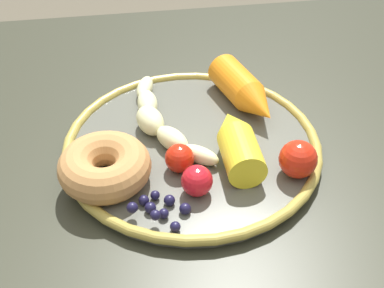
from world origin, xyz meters
name	(u,v)px	position (x,y,z in m)	size (l,w,h in m)	color
dining_table	(159,226)	(0.00, 0.00, 0.62)	(0.94, 0.81, 0.71)	#313225
plate	(192,146)	(-0.05, -0.02, 0.72)	(0.30, 0.30, 0.02)	#56584E
banana	(161,120)	(-0.01, -0.06, 0.74)	(0.09, 0.19, 0.03)	#EBECAD
carrot_orange	(245,92)	(-0.12, -0.09, 0.75)	(0.08, 0.13, 0.04)	orange
carrot_yellow	(237,142)	(-0.09, 0.00, 0.75)	(0.04, 0.11, 0.04)	yellow
donut	(105,167)	(0.06, 0.02, 0.75)	(0.10, 0.10, 0.04)	#BD844A
blueberry_pile	(159,208)	(0.00, 0.08, 0.73)	(0.06, 0.06, 0.02)	#191638
tomato_near	(298,159)	(-0.15, 0.04, 0.75)	(0.04, 0.04, 0.04)	red
tomato_mid	(197,181)	(-0.04, 0.05, 0.74)	(0.03, 0.03, 0.03)	red
tomato_far	(180,158)	(-0.03, 0.02, 0.74)	(0.03, 0.03, 0.03)	red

